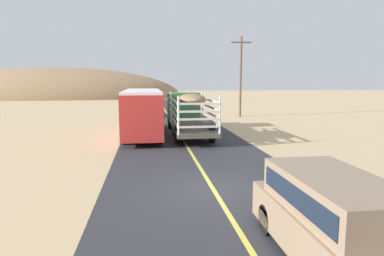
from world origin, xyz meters
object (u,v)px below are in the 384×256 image
suv_near (332,215)px  power_pole_mid (241,74)px  car_far (147,110)px  bus (143,111)px  livestock_truck (186,109)px

suv_near → power_pole_mid: bearing=78.1°
car_far → bus: bearing=-91.1°
bus → car_far: (0.27, 13.71, -1.05)m
suv_near → car_far: suv_near is taller
suv_near → power_pole_mid: power_pole_mid is taller
livestock_truck → bus: size_ratio=0.97×
car_far → power_pole_mid: size_ratio=0.52×
suv_near → power_pole_mid: (6.18, 29.27, 3.45)m
suv_near → livestock_truck: 18.91m
power_pole_mid → car_far: bearing=167.9°
bus → car_far: bearing=88.9°
power_pole_mid → suv_near: bearing=-101.9°
suv_near → bus: size_ratio=0.46×
suv_near → power_pole_mid: size_ratio=0.54×
bus → power_pole_mid: bearing=48.3°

